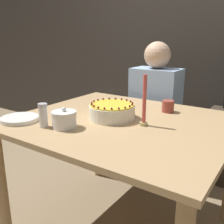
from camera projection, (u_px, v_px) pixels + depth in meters
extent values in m
cube|color=#38332D|center=(200.00, 30.00, 2.52)|extent=(8.00, 0.05, 2.60)
cube|color=tan|center=(123.00, 122.00, 1.56)|extent=(1.25, 1.09, 0.03)
cylinder|color=tan|center=(1.00, 186.00, 1.59)|extent=(0.07, 0.07, 0.74)
cylinder|color=tan|center=(98.00, 137.00, 2.36)|extent=(0.07, 0.07, 0.74)
cylinder|color=white|center=(112.00, 112.00, 1.57)|extent=(0.28, 0.28, 0.08)
cylinder|color=yellow|center=(112.00, 105.00, 1.56)|extent=(0.27, 0.27, 0.01)
sphere|color=maroon|center=(130.00, 106.00, 1.49)|extent=(0.01, 0.01, 0.01)
sphere|color=maroon|center=(132.00, 105.00, 1.53)|extent=(0.01, 0.01, 0.01)
sphere|color=maroon|center=(132.00, 103.00, 1.57)|extent=(0.01, 0.01, 0.01)
sphere|color=maroon|center=(130.00, 101.00, 1.60)|extent=(0.01, 0.01, 0.01)
sphere|color=maroon|center=(127.00, 100.00, 1.64)|extent=(0.01, 0.01, 0.01)
sphere|color=maroon|center=(121.00, 99.00, 1.66)|extent=(0.01, 0.01, 0.01)
sphere|color=maroon|center=(116.00, 99.00, 1.67)|extent=(0.01, 0.01, 0.01)
sphere|color=maroon|center=(109.00, 98.00, 1.67)|extent=(0.01, 0.01, 0.01)
sphere|color=maroon|center=(103.00, 99.00, 1.66)|extent=(0.01, 0.01, 0.01)
sphere|color=maroon|center=(98.00, 100.00, 1.64)|extent=(0.01, 0.01, 0.01)
sphere|color=maroon|center=(94.00, 101.00, 1.61)|extent=(0.01, 0.01, 0.01)
sphere|color=maroon|center=(92.00, 103.00, 1.57)|extent=(0.01, 0.01, 0.01)
sphere|color=maroon|center=(92.00, 104.00, 1.53)|extent=(0.01, 0.01, 0.01)
sphere|color=maroon|center=(94.00, 106.00, 1.50)|extent=(0.01, 0.01, 0.01)
sphere|color=maroon|center=(98.00, 107.00, 1.47)|extent=(0.01, 0.01, 0.01)
sphere|color=maroon|center=(104.00, 108.00, 1.45)|extent=(0.01, 0.01, 0.01)
sphere|color=maroon|center=(112.00, 109.00, 1.44)|extent=(0.01, 0.01, 0.01)
sphere|color=maroon|center=(119.00, 108.00, 1.45)|extent=(0.01, 0.01, 0.01)
sphere|color=maroon|center=(125.00, 107.00, 1.46)|extent=(0.01, 0.01, 0.01)
cylinder|color=white|center=(64.00, 121.00, 1.42)|extent=(0.13, 0.13, 0.08)
cylinder|color=white|center=(64.00, 112.00, 1.40)|extent=(0.14, 0.14, 0.01)
sphere|color=white|center=(64.00, 109.00, 1.40)|extent=(0.02, 0.02, 0.02)
cylinder|color=white|center=(43.00, 117.00, 1.42)|extent=(0.05, 0.05, 0.11)
cylinder|color=silver|center=(42.00, 105.00, 1.41)|extent=(0.05, 0.05, 0.02)
cylinder|color=white|center=(20.00, 120.00, 1.54)|extent=(0.22, 0.22, 0.01)
cylinder|color=white|center=(20.00, 119.00, 1.54)|extent=(0.22, 0.22, 0.01)
cylinder|color=white|center=(20.00, 118.00, 1.54)|extent=(0.22, 0.22, 0.01)
cylinder|color=tan|center=(144.00, 124.00, 1.46)|extent=(0.05, 0.05, 0.02)
cylinder|color=#CC4C47|center=(144.00, 99.00, 1.42)|extent=(0.02, 0.02, 0.27)
cylinder|color=#993D33|center=(168.00, 106.00, 1.71)|extent=(0.08, 0.08, 0.08)
cube|color=#2D2D38|center=(153.00, 153.00, 2.37)|extent=(0.34, 0.34, 0.45)
cube|color=#99B7E0|center=(155.00, 100.00, 2.24)|extent=(0.40, 0.24, 0.54)
sphere|color=#D8AD8C|center=(157.00, 55.00, 2.13)|extent=(0.22, 0.22, 0.22)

